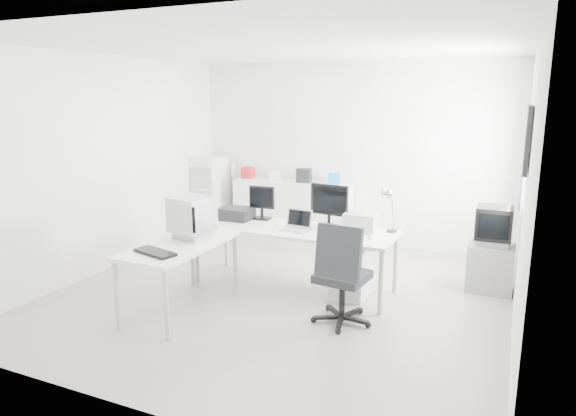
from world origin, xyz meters
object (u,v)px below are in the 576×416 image
at_px(side_desk, 181,277).
at_px(sideboard, 292,210).
at_px(lcd_monitor_small, 262,203).
at_px(lcd_monitor_large, 329,206).
at_px(main_desk, 294,258).
at_px(tv_cabinet, 490,268).
at_px(filing_cabinet, 210,195).
at_px(office_chair, 343,272).
at_px(inkjet_printer, 236,214).
at_px(crt_tv, 494,226).
at_px(laptop, 294,221).
at_px(laser_printer, 361,222).
at_px(crt_monitor, 192,218).
at_px(drawer_pedestal, 351,271).

relative_size(side_desk, sideboard, 0.73).
bearing_deg(lcd_monitor_small, lcd_monitor_large, -5.41).
bearing_deg(main_desk, sideboard, 114.21).
relative_size(tv_cabinet, filing_cabinet, 0.44).
height_order(office_chair, tv_cabinet, office_chair).
height_order(side_desk, lcd_monitor_large, lcd_monitor_large).
bearing_deg(sideboard, inkjet_printer, -88.75).
relative_size(lcd_monitor_large, crt_tv, 1.01).
distance_m(main_desk, lcd_monitor_small, 0.84).
xyz_separation_m(lcd_monitor_small, laptop, (0.60, -0.35, -0.09)).
xyz_separation_m(side_desk, filing_cabinet, (-1.48, 2.91, 0.27)).
distance_m(laser_printer, crt_monitor, 1.93).
bearing_deg(crt_tv, laptop, -155.30).
distance_m(main_desk, inkjet_printer, 0.97).
height_order(lcd_monitor_large, filing_cabinet, filing_cabinet).
height_order(side_desk, drawer_pedestal, side_desk).
distance_m(inkjet_printer, laptop, 0.92).
xyz_separation_m(main_desk, crt_monitor, (-0.85, -0.85, 0.60)).
xyz_separation_m(drawer_pedestal, laptop, (-0.65, -0.15, 0.57)).
distance_m(laptop, filing_cabinet, 3.06).
bearing_deg(inkjet_printer, crt_tv, 13.48).
relative_size(crt_monitor, filing_cabinet, 0.35).
bearing_deg(lcd_monitor_large, lcd_monitor_small, -171.75).
relative_size(inkjet_printer, crt_monitor, 0.92).
bearing_deg(office_chair, lcd_monitor_small, 152.62).
height_order(main_desk, lcd_monitor_small, lcd_monitor_small).
xyz_separation_m(lcd_monitor_large, office_chair, (0.49, -0.93, -0.46)).
distance_m(lcd_monitor_large, laser_printer, 0.43).
height_order(laser_printer, office_chair, office_chair).
height_order(side_desk, filing_cabinet, filing_cabinet).
distance_m(drawer_pedestal, filing_cabinet, 3.52).
distance_m(lcd_monitor_large, crt_monitor, 1.63).
bearing_deg(crt_tv, filing_cabinet, 168.30).
height_order(office_chair, sideboard, office_chair).
height_order(main_desk, filing_cabinet, filing_cabinet).
bearing_deg(main_desk, laptop, -63.43).
xyz_separation_m(side_desk, laser_printer, (1.60, 1.32, 0.48)).
relative_size(lcd_monitor_small, office_chair, 0.38).
distance_m(laptop, laser_printer, 0.77).
height_order(laptop, laser_printer, laptop).
xyz_separation_m(drawer_pedestal, sideboard, (-1.59, 1.93, 0.18)).
bearing_deg(drawer_pedestal, sideboard, 129.48).
bearing_deg(crt_tv, sideboard, 160.13).
xyz_separation_m(lcd_monitor_small, lcd_monitor_large, (0.90, 0.00, 0.04)).
height_order(lcd_monitor_small, sideboard, lcd_monitor_small).
bearing_deg(crt_monitor, lcd_monitor_small, 84.87).
distance_m(drawer_pedestal, tv_cabinet, 1.69).
xyz_separation_m(laser_printer, crt_monitor, (-1.60, -1.07, 0.12)).
height_order(inkjet_printer, laptop, laptop).
relative_size(crt_monitor, office_chair, 0.41).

